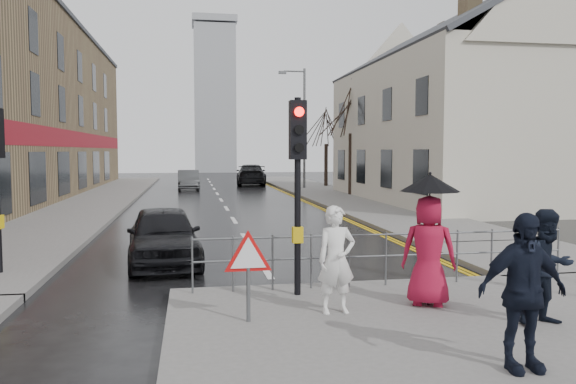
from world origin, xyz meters
name	(u,v)px	position (x,y,z in m)	size (l,w,h in m)	color
ground	(288,306)	(0.00, 0.00, 0.00)	(120.00, 120.00, 0.00)	black
left_pavement	(101,197)	(-6.50, 23.00, 0.07)	(4.00, 44.00, 0.14)	#605E5B
right_pavement	(322,192)	(6.50, 25.00, 0.07)	(4.00, 40.00, 0.14)	#605E5B
pavement_bridge_right	(531,257)	(6.50, 3.00, 0.07)	(4.00, 4.20, 0.14)	#605E5B
building_right_cream	(457,109)	(12.00, 18.00, 4.78)	(9.00, 16.40, 10.10)	beige
church_tower	(215,100)	(1.50, 62.00, 9.00)	(5.00, 5.00, 18.00)	#95989D
traffic_signal_near_left	(298,161)	(0.20, 0.20, 2.46)	(0.28, 0.27, 3.40)	black
guard_railing_front	(386,247)	(1.95, 0.60, 0.86)	(7.14, 0.04, 1.00)	#595B5E
warning_sign	(248,261)	(-0.80, -1.21, 1.04)	(0.80, 0.07, 1.35)	#595B5E
street_lamp	(302,120)	(5.82, 28.00, 4.71)	(1.83, 0.25, 8.00)	#595B5E
tree_near	(351,107)	(7.50, 22.00, 5.14)	(2.40, 2.40, 6.58)	#30211A
tree_far	(326,126)	(8.00, 30.00, 4.42)	(2.40, 2.40, 5.64)	#30211A
pedestrian_a	(336,260)	(0.58, -0.99, 0.97)	(0.60, 0.40, 1.66)	white
pedestrian_b	(548,267)	(3.41, -2.08, 0.97)	(0.81, 0.63, 1.67)	black
pedestrian_with_umbrella	(429,235)	(2.16, -0.82, 1.28)	(1.03, 0.96, 2.13)	maroon
pedestrian_d	(522,292)	(2.07, -3.54, 1.04)	(1.06, 0.44, 1.81)	black
car_parked	(163,235)	(-2.25, 4.00, 0.68)	(1.60, 3.98, 1.36)	black
car_mid	(188,180)	(-1.75, 29.40, 0.67)	(1.42, 4.07, 1.34)	#404244
car_far	(251,175)	(3.01, 33.95, 0.80)	(2.24, 5.52, 1.60)	black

